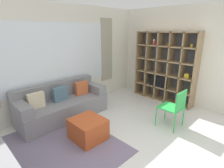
% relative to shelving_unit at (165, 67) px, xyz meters
% --- Properties ---
extents(ground_plane, '(16.00, 16.00, 0.00)m').
position_rel_shelving_unit_xyz_m(ground_plane, '(-2.53, -1.28, -1.01)').
color(ground_plane, silver).
extents(wall_back, '(6.58, 0.11, 2.70)m').
position_rel_shelving_unit_xyz_m(wall_back, '(-2.53, 1.60, 0.35)').
color(wall_back, silver).
rests_on(wall_back, ground_plane).
extents(wall_right, '(0.07, 4.05, 2.70)m').
position_rel_shelving_unit_xyz_m(wall_right, '(0.19, 0.14, 0.34)').
color(wall_right, silver).
rests_on(wall_right, ground_plane).
extents(area_rug, '(2.13, 2.21, 0.01)m').
position_rel_shelving_unit_xyz_m(area_rug, '(-3.55, 0.13, -1.00)').
color(area_rug, slate).
rests_on(area_rug, ground_plane).
extents(shelving_unit, '(0.37, 1.84, 2.03)m').
position_rel_shelving_unit_xyz_m(shelving_unit, '(0.00, 0.00, 0.00)').
color(shelving_unit, '#515660').
rests_on(shelving_unit, ground_plane).
extents(couch_main, '(2.12, 0.84, 0.83)m').
position_rel_shelving_unit_xyz_m(couch_main, '(-2.76, 1.14, -0.69)').
color(couch_main, gray).
rests_on(couch_main, ground_plane).
extents(ottoman, '(0.58, 0.62, 0.42)m').
position_rel_shelving_unit_xyz_m(ottoman, '(-2.89, -0.04, -0.80)').
color(ottoman, '#B74C23').
rests_on(ottoman, ground_plane).
extents(folding_chair, '(0.44, 0.46, 0.86)m').
position_rel_shelving_unit_xyz_m(folding_chair, '(-1.30, -1.01, -0.49)').
color(folding_chair, green).
rests_on(folding_chair, ground_plane).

